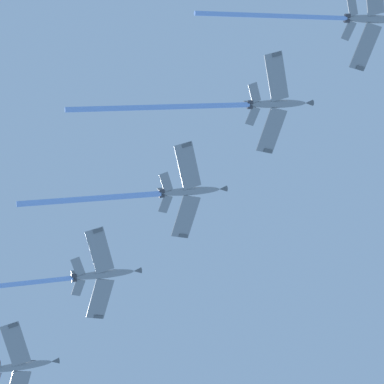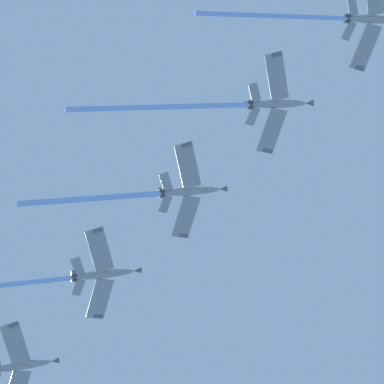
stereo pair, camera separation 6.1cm
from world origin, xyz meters
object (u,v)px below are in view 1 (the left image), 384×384
Objects in this scene: jet_lead at (343,18)px; jet_second at (232,105)px; jet_third at (153,194)px; jet_fourth at (71,278)px.

jet_second is (16.83, -19.52, -5.98)m from jet_lead.
jet_third is at bearing -54.33° from jet_lead.
jet_fourth is at bearing -55.22° from jet_lead.
jet_second is at bearing -49.23° from jet_lead.
jet_fourth is (22.92, -37.71, -9.06)m from jet_second.
jet_lead is 26.45m from jet_second.
jet_second reaches higher than jet_fourth.
jet_second is 1.19× the size of jet_third.
jet_second is 1.16× the size of jet_fourth.
jet_lead reaches higher than jet_fourth.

